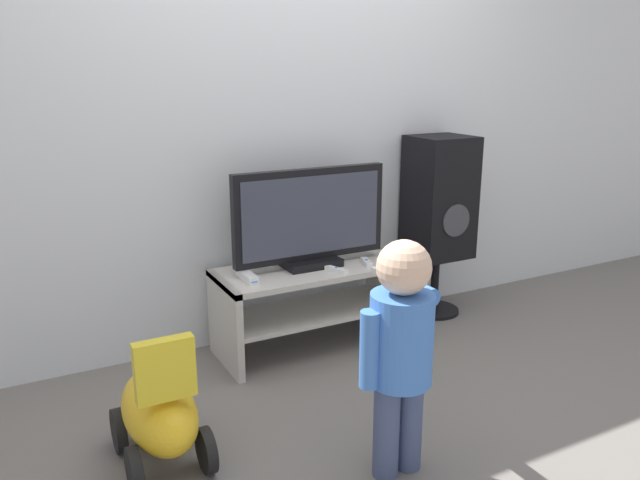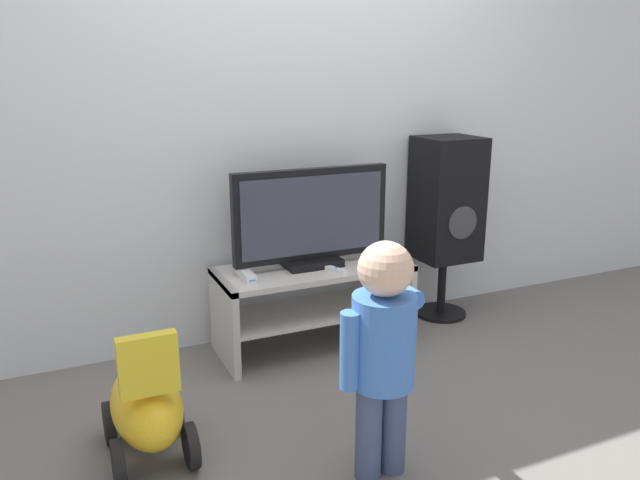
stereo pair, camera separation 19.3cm
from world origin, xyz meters
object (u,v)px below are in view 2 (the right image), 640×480
at_px(game_console, 246,275).
at_px(child, 382,341).
at_px(speaker_tower, 446,202).
at_px(ride_on_toy, 147,407).
at_px(television, 311,219).
at_px(remote_primary, 368,263).
at_px(remote_secondary, 336,270).

bearing_deg(game_console, child, -81.42).
relative_size(speaker_tower, ride_on_toy, 1.92).
relative_size(television, speaker_tower, 0.78).
relative_size(game_console, ride_on_toy, 0.35).
xyz_separation_m(speaker_tower, ride_on_toy, (-1.88, -0.74, -0.49)).
xyz_separation_m(television, speaker_tower, (0.90, 0.07, -0.00)).
xyz_separation_m(television, child, (-0.22, -1.13, -0.18)).
distance_m(game_console, speaker_tower, 1.30).
xyz_separation_m(child, ride_on_toy, (-0.77, 0.46, -0.32)).
xyz_separation_m(television, ride_on_toy, (-0.99, -0.67, -0.50)).
bearing_deg(remote_primary, speaker_tower, 16.55).
bearing_deg(game_console, television, 8.27).
height_order(game_console, remote_primary, game_console).
distance_m(child, ride_on_toy, 0.95).
bearing_deg(ride_on_toy, game_console, 45.56).
bearing_deg(remote_secondary, ride_on_toy, -153.86).
height_order(remote_secondary, ride_on_toy, ride_on_toy).
xyz_separation_m(remote_primary, ride_on_toy, (-1.26, -0.56, -0.25)).
height_order(game_console, remote_secondary, game_console).
xyz_separation_m(television, remote_primary, (0.28, -0.12, -0.24)).
bearing_deg(game_console, remote_primary, -5.22).
bearing_deg(remote_secondary, television, 114.14).
bearing_deg(speaker_tower, television, -175.66).
bearing_deg(television, child, -100.97).
bearing_deg(game_console, ride_on_toy, -134.44).
distance_m(game_console, remote_secondary, 0.46).
relative_size(child, speaker_tower, 0.83).
relative_size(game_console, remote_secondary, 1.47).
height_order(television, game_console, television).
distance_m(television, remote_primary, 0.39).
height_order(remote_primary, child, child).
distance_m(remote_primary, speaker_tower, 0.69).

